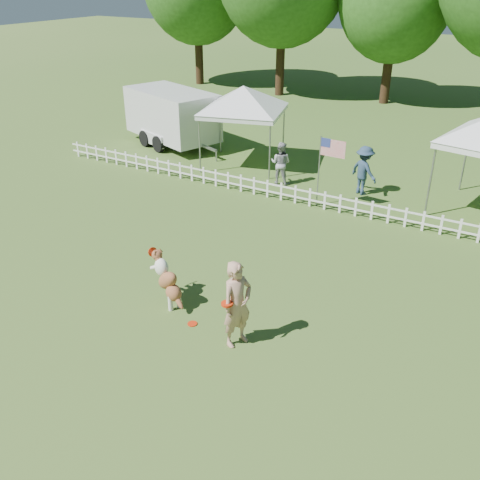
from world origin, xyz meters
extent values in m
plane|color=#2D541A|center=(0.00, 0.00, 0.00)|extent=(120.00, 120.00, 0.00)
imported|color=tan|center=(0.76, -0.09, 0.92)|extent=(0.64, 0.78, 1.83)
cylinder|color=red|center=(-0.37, -0.04, 0.01)|extent=(0.26, 0.26, 0.02)
imported|color=#9B9A9F|center=(-2.45, 8.36, 0.74)|extent=(0.77, 0.63, 1.48)
imported|color=#253950|center=(0.33, 8.86, 0.81)|extent=(1.21, 1.02, 1.63)
camera|label=1|loc=(5.15, -7.55, 6.73)|focal=40.00mm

